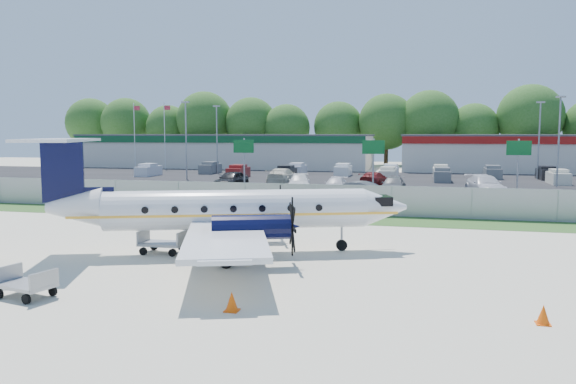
# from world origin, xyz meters

# --- Properties ---
(ground) EXTENTS (170.00, 170.00, 0.00)m
(ground) POSITION_xyz_m (0.00, 0.00, 0.00)
(ground) COLOR beige
(ground) RESTS_ON ground
(grass_verge) EXTENTS (170.00, 4.00, 0.02)m
(grass_verge) POSITION_xyz_m (0.00, 12.00, 0.01)
(grass_verge) COLOR #2D561E
(grass_verge) RESTS_ON ground
(access_road) EXTENTS (170.00, 8.00, 0.02)m
(access_road) POSITION_xyz_m (0.00, 19.00, 0.01)
(access_road) COLOR black
(access_road) RESTS_ON ground
(parking_lot) EXTENTS (170.00, 32.00, 0.02)m
(parking_lot) POSITION_xyz_m (0.00, 40.00, 0.01)
(parking_lot) COLOR black
(parking_lot) RESTS_ON ground
(perimeter_fence) EXTENTS (120.00, 0.06, 1.99)m
(perimeter_fence) POSITION_xyz_m (0.00, 14.00, 1.00)
(perimeter_fence) COLOR gray
(perimeter_fence) RESTS_ON ground
(building_west) EXTENTS (46.40, 12.40, 5.24)m
(building_west) POSITION_xyz_m (-24.00, 61.98, 2.63)
(building_west) COLOR silver
(building_west) RESTS_ON ground
(building_east) EXTENTS (44.40, 12.40, 5.24)m
(building_east) POSITION_xyz_m (26.00, 61.98, 2.63)
(building_east) COLOR silver
(building_east) RESTS_ON ground
(sign_left) EXTENTS (1.80, 0.26, 5.00)m
(sign_left) POSITION_xyz_m (-8.00, 22.91, 3.61)
(sign_left) COLOR gray
(sign_left) RESTS_ON ground
(sign_mid) EXTENTS (1.80, 0.26, 5.00)m
(sign_mid) POSITION_xyz_m (3.00, 22.91, 3.61)
(sign_mid) COLOR gray
(sign_mid) RESTS_ON ground
(sign_right) EXTENTS (1.80, 0.26, 5.00)m
(sign_right) POSITION_xyz_m (14.00, 22.91, 3.61)
(sign_right) COLOR gray
(sign_right) RESTS_ON ground
(flagpole_west) EXTENTS (1.06, 0.12, 10.00)m
(flagpole_west) POSITION_xyz_m (-35.92, 55.00, 5.64)
(flagpole_west) COLOR silver
(flagpole_west) RESTS_ON ground
(flagpole_east) EXTENTS (1.06, 0.12, 10.00)m
(flagpole_east) POSITION_xyz_m (-30.92, 55.00, 5.64)
(flagpole_east) COLOR silver
(flagpole_east) RESTS_ON ground
(light_pole_nw) EXTENTS (0.90, 0.35, 9.09)m
(light_pole_nw) POSITION_xyz_m (-20.00, 38.00, 5.23)
(light_pole_nw) COLOR gray
(light_pole_nw) RESTS_ON ground
(light_pole_ne) EXTENTS (0.90, 0.35, 9.09)m
(light_pole_ne) POSITION_xyz_m (20.00, 38.00, 5.23)
(light_pole_ne) COLOR gray
(light_pole_ne) RESTS_ON ground
(light_pole_sw) EXTENTS (0.90, 0.35, 9.09)m
(light_pole_sw) POSITION_xyz_m (-20.00, 48.00, 5.23)
(light_pole_sw) COLOR gray
(light_pole_sw) RESTS_ON ground
(light_pole_se) EXTENTS (0.90, 0.35, 9.09)m
(light_pole_se) POSITION_xyz_m (20.00, 48.00, 5.23)
(light_pole_se) COLOR gray
(light_pole_se) RESTS_ON ground
(tree_line) EXTENTS (112.00, 6.00, 14.00)m
(tree_line) POSITION_xyz_m (0.00, 74.00, 0.00)
(tree_line) COLOR #275519
(tree_line) RESTS_ON ground
(aircraft) EXTENTS (16.87, 16.43, 5.19)m
(aircraft) POSITION_xyz_m (-1.51, 0.80, 2.00)
(aircraft) COLOR silver
(aircraft) RESTS_ON ground
(baggage_cart_near) EXTENTS (2.03, 1.27, 1.05)m
(baggage_cart_near) POSITION_xyz_m (-4.39, 0.06, 0.49)
(baggage_cart_near) COLOR gray
(baggage_cart_near) RESTS_ON ground
(baggage_cart_far) EXTENTS (2.07, 1.52, 0.98)m
(baggage_cart_far) POSITION_xyz_m (-5.70, -7.30, 0.46)
(baggage_cart_far) COLOR gray
(baggage_cart_far) RESTS_ON ground
(cone_nose) EXTENTS (0.40, 0.40, 0.57)m
(cone_nose) POSITION_xyz_m (10.42, -6.08, 0.27)
(cone_nose) COLOR #F85407
(cone_nose) RESTS_ON ground
(cone_port_wing) EXTENTS (0.43, 0.43, 0.61)m
(cone_port_wing) POSITION_xyz_m (1.41, -7.05, 0.29)
(cone_port_wing) COLOR #F85407
(cone_port_wing) RESTS_ON ground
(cone_starboard_wing) EXTENTS (0.42, 0.42, 0.59)m
(cone_starboard_wing) POSITION_xyz_m (-1.02, 14.52, 0.28)
(cone_starboard_wing) COLOR #F85407
(cone_starboard_wing) RESTS_ON ground
(road_car_west) EXTENTS (5.55, 3.40, 1.44)m
(road_car_west) POSITION_xyz_m (-13.18, 17.58, 0.00)
(road_car_west) COLOR black
(road_car_west) RESTS_ON ground
(road_car_mid) EXTENTS (5.25, 3.21, 1.63)m
(road_car_mid) POSITION_xyz_m (1.66, 21.27, 0.00)
(road_car_mid) COLOR #595B5E
(road_car_mid) RESTS_ON ground
(parked_car_a) EXTENTS (2.52, 5.18, 1.70)m
(parked_car_a) POSITION_xyz_m (-11.47, 29.40, 0.00)
(parked_car_a) COLOR black
(parked_car_a) RESTS_ON ground
(parked_car_b) EXTENTS (2.95, 5.30, 1.45)m
(parked_car_b) POSITION_xyz_m (-4.60, 29.48, 0.00)
(parked_car_b) COLOR silver
(parked_car_b) RESTS_ON ground
(parked_car_c) EXTENTS (1.91, 4.59, 1.33)m
(parked_car_c) POSITION_xyz_m (-0.89, 28.28, 0.00)
(parked_car_c) COLOR silver
(parked_car_c) RESTS_ON ground
(parked_car_d) EXTENTS (2.21, 4.98, 1.42)m
(parked_car_d) POSITION_xyz_m (4.32, 29.00, 0.00)
(parked_car_d) COLOR #595B5E
(parked_car_d) RESTS_ON ground
(parked_car_e) EXTENTS (3.56, 6.26, 1.71)m
(parked_car_e) POSITION_xyz_m (12.28, 28.89, 0.00)
(parked_car_e) COLOR silver
(parked_car_e) RESTS_ON ground
(parked_car_f) EXTENTS (2.50, 5.94, 1.71)m
(parked_car_f) POSITION_xyz_m (-7.69, 35.07, 0.00)
(parked_car_f) COLOR beige
(parked_car_f) RESTS_ON ground
(parked_car_g) EXTENTS (3.12, 5.28, 1.44)m
(parked_car_g) POSITION_xyz_m (2.05, 35.40, 0.00)
(parked_car_g) COLOR maroon
(parked_car_g) RESTS_ON ground
(far_parking_rows) EXTENTS (56.00, 10.00, 1.60)m
(far_parking_rows) POSITION_xyz_m (0.00, 45.00, 0.00)
(far_parking_rows) COLOR gray
(far_parking_rows) RESTS_ON ground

